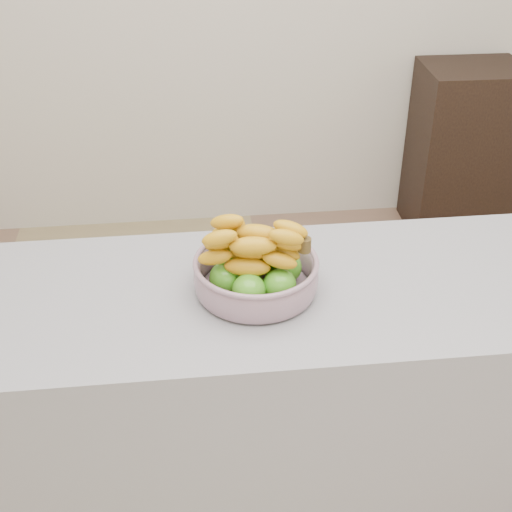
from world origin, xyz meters
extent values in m
cube|color=gray|center=(0.00, 0.03, 0.45)|extent=(2.00, 0.60, 0.90)
cube|color=black|center=(1.05, 1.78, 0.43)|extent=(0.49, 0.39, 0.86)
cylinder|color=#A0A9C0|center=(-0.19, 0.03, 0.91)|extent=(0.26, 0.26, 0.01)
torus|color=#A0A9C0|center=(-0.19, 0.03, 0.98)|extent=(0.31, 0.31, 0.01)
sphere|color=#439419|center=(-0.21, -0.04, 0.95)|extent=(0.08, 0.08, 0.08)
sphere|color=#439419|center=(-0.14, -0.02, 0.95)|extent=(0.08, 0.08, 0.08)
sphere|color=#439419|center=(-0.11, 0.05, 0.95)|extent=(0.08, 0.08, 0.08)
sphere|color=#439419|center=(-0.16, 0.10, 0.95)|extent=(0.08, 0.08, 0.08)
sphere|color=#439419|center=(-0.24, 0.09, 0.95)|extent=(0.08, 0.08, 0.08)
sphere|color=#439419|center=(-0.26, 0.02, 0.95)|extent=(0.08, 0.08, 0.08)
ellipsoid|color=orange|center=(-0.21, -0.01, 1.00)|extent=(0.20, 0.08, 0.04)
ellipsoid|color=orange|center=(-0.20, 0.04, 1.00)|extent=(0.20, 0.10, 0.04)
ellipsoid|color=orange|center=(-0.18, 0.08, 1.00)|extent=(0.19, 0.12, 0.04)
ellipsoid|color=orange|center=(-0.20, 0.01, 1.03)|extent=(0.20, 0.07, 0.04)
ellipsoid|color=orange|center=(-0.18, 0.06, 1.03)|extent=(0.19, 0.13, 0.04)
ellipsoid|color=orange|center=(-0.18, 0.03, 1.06)|extent=(0.20, 0.10, 0.04)
ellipsoid|color=orange|center=(-0.20, -0.02, 1.06)|extent=(0.20, 0.06, 0.04)
cylinder|color=#443415|center=(-0.08, -0.01, 1.05)|extent=(0.03, 0.03, 0.03)
camera|label=1|loc=(-0.35, -1.39, 1.92)|focal=50.00mm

